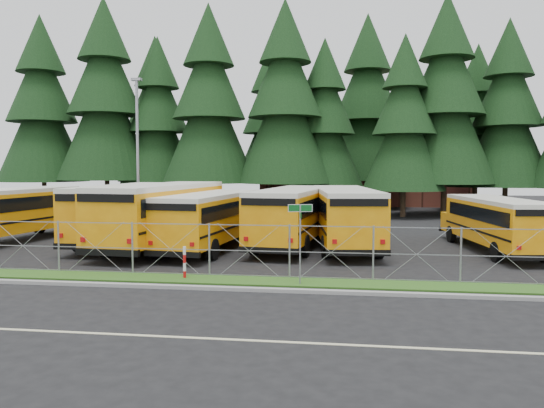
{
  "coord_description": "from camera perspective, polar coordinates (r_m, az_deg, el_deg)",
  "views": [
    {
      "loc": [
        4.01,
        -20.0,
        4.08
      ],
      "look_at": [
        0.66,
        4.0,
        2.38
      ],
      "focal_mm": 35.0,
      "sensor_mm": 36.0,
      "label": 1
    }
  ],
  "objects": [
    {
      "name": "brick_building",
      "position": [
        60.05,
        9.87,
        2.91
      ],
      "size": [
        22.0,
        10.0,
        6.0
      ],
      "primitive_type": "cube",
      "color": "brown",
      "rests_on": "ground"
    },
    {
      "name": "bus_6",
      "position": [
        27.13,
        7.73,
        -1.48
      ],
      "size": [
        4.05,
        11.7,
        3.0
      ],
      "primitive_type": null,
      "rotation": [
        0.0,
        0.0,
        0.12
      ],
      "color": "orange",
      "rests_on": "ground"
    },
    {
      "name": "bus_0",
      "position": [
        32.05,
        -26.1,
        -1.11
      ],
      "size": [
        3.76,
        11.26,
        2.9
      ],
      "primitive_type": null,
      "rotation": [
        0.0,
        0.0,
        -0.11
      ],
      "color": "orange",
      "rests_on": "ground"
    },
    {
      "name": "conifer_1",
      "position": [
        52.08,
        -17.48,
        10.18
      ],
      "size": [
        8.9,
        8.9,
        19.69
      ],
      "primitive_type": null,
      "color": "black",
      "rests_on": "ground"
    },
    {
      "name": "conifer_3",
      "position": [
        47.49,
        -6.78,
        10.12
      ],
      "size": [
        8.28,
        8.28,
        18.32
      ],
      "primitive_type": null,
      "color": "black",
      "rests_on": "ground"
    },
    {
      "name": "grass_verge",
      "position": [
        19.17,
        -4.35,
        -8.2
      ],
      "size": [
        50.0,
        1.4,
        0.06
      ],
      "primitive_type": "cube",
      "color": "#264F16",
      "rests_on": "ground"
    },
    {
      "name": "bus_3",
      "position": [
        27.46,
        -11.34,
        -1.23
      ],
      "size": [
        4.1,
        12.52,
        3.22
      ],
      "primitive_type": null,
      "rotation": [
        0.0,
        0.0,
        -0.1
      ],
      "color": "orange",
      "rests_on": "ground"
    },
    {
      "name": "conifer_13",
      "position": [
        52.94,
        21.14,
        7.65
      ],
      "size": [
        6.96,
        6.96,
        15.39
      ],
      "primitive_type": null,
      "color": "black",
      "rests_on": "ground"
    },
    {
      "name": "conifer_11",
      "position": [
        54.77,
        -0.15,
        8.42
      ],
      "size": [
        7.5,
        7.5,
        16.59
      ],
      "primitive_type": null,
      "color": "black",
      "rests_on": "ground"
    },
    {
      "name": "conifer_10",
      "position": [
        56.9,
        -12.37,
        8.65
      ],
      "size": [
        7.94,
        7.94,
        17.57
      ],
      "primitive_type": null,
      "color": "black",
      "rests_on": "ground"
    },
    {
      "name": "bus_4",
      "position": [
        26.47,
        -6.36,
        -1.83
      ],
      "size": [
        3.61,
        10.87,
        2.8
      ],
      "primitive_type": null,
      "rotation": [
        0.0,
        0.0,
        -0.1
      ],
      "color": "orange",
      "rests_on": "ground"
    },
    {
      "name": "conifer_7",
      "position": [
        46.97,
        18.16,
        10.08
      ],
      "size": [
        8.33,
        8.33,
        18.42
      ],
      "primitive_type": null,
      "color": "black",
      "rests_on": "ground"
    },
    {
      "name": "curb",
      "position": [
        17.83,
        -5.32,
        -9.03
      ],
      "size": [
        50.0,
        0.25,
        0.12
      ],
      "primitive_type": "cube",
      "color": "gray",
      "rests_on": "ground"
    },
    {
      "name": "ground",
      "position": [
        20.81,
        -3.34,
        -7.31
      ],
      "size": [
        120.0,
        120.0,
        0.0
      ],
      "primitive_type": "plane",
      "color": "black",
      "rests_on": "ground"
    },
    {
      "name": "chainlink_fence",
      "position": [
        19.66,
        -3.93,
        -5.01
      ],
      "size": [
        44.0,
        0.1,
        2.0
      ],
      "primitive_type": null,
      "color": "#92959A",
      "rests_on": "ground"
    },
    {
      "name": "light_standard",
      "position": [
        37.84,
        -14.25,
        6.04
      ],
      "size": [
        0.7,
        0.35,
        10.14
      ],
      "color": "#92959A",
      "rests_on": "ground"
    },
    {
      "name": "bus_2",
      "position": [
        29.52,
        -14.85,
        -1.02
      ],
      "size": [
        2.93,
        11.96,
        3.13
      ],
      "primitive_type": null,
      "rotation": [
        0.0,
        0.0,
        0.01
      ],
      "color": "orange",
      "rests_on": "ground"
    },
    {
      "name": "conifer_12",
      "position": [
        53.6,
        10.18,
        9.75
      ],
      "size": [
        8.6,
        8.6,
        19.01
      ],
      "primitive_type": null,
      "color": "black",
      "rests_on": "ground"
    },
    {
      "name": "conifer_5",
      "position": [
        47.29,
        5.67,
        8.34
      ],
      "size": [
        6.94,
        6.94,
        15.34
      ],
      "primitive_type": null,
      "color": "black",
      "rests_on": "ground"
    },
    {
      "name": "street_sign",
      "position": [
        18.13,
        3.05,
        -2.48
      ],
      "size": [
        0.83,
        0.54,
        2.81
      ],
      "color": "#92959A",
      "rests_on": "ground"
    },
    {
      "name": "bus_east",
      "position": [
        27.61,
        22.82,
        -2.09
      ],
      "size": [
        3.52,
        10.09,
        2.59
      ],
      "primitive_type": null,
      "rotation": [
        0.0,
        0.0,
        0.12
      ],
      "color": "orange",
      "rests_on": "ground"
    },
    {
      "name": "road_lane_line",
      "position": [
        13.29,
        -10.32,
        -13.89
      ],
      "size": [
        50.0,
        0.12,
        0.01
      ],
      "primitive_type": "cube",
      "color": "beige",
      "rests_on": "ground"
    },
    {
      "name": "striped_bollard",
      "position": [
        19.61,
        -9.39,
        -6.27
      ],
      "size": [
        0.11,
        0.11,
        1.2
      ],
      "primitive_type": "cylinder",
      "color": "#B20C0C",
      "rests_on": "ground"
    },
    {
      "name": "conifer_0",
      "position": [
        55.26,
        -23.49,
        8.98
      ],
      "size": [
        8.31,
        8.31,
        18.38
      ],
      "primitive_type": null,
      "color": "black",
      "rests_on": "ground"
    },
    {
      "name": "bus_5",
      "position": [
        27.35,
        2.41,
        -1.43
      ],
      "size": [
        3.97,
        11.6,
        2.98
      ],
      "primitive_type": null,
      "rotation": [
        0.0,
        0.0,
        -0.11
      ],
      "color": "orange",
      "rests_on": "ground"
    },
    {
      "name": "conifer_6",
      "position": [
        44.61,
        14.04,
        8.15
      ],
      "size": [
        6.69,
        6.69,
        14.8
      ],
      "primitive_type": null,
      "color": "black",
      "rests_on": "ground"
    },
    {
      "name": "conifer_8",
      "position": [
        49.14,
        23.98,
        8.52
      ],
      "size": [
        7.45,
        7.45,
        16.48
      ],
      "primitive_type": null,
      "color": "black",
      "rests_on": "ground"
    },
    {
      "name": "conifer_4",
      "position": [
        45.95,
        1.41,
        10.35
      ],
      "size": [
        8.29,
        8.29,
        18.32
      ],
      "primitive_type": null,
      "color": "black",
      "rests_on": "ground"
    },
    {
      "name": "conifer_2",
      "position": [
        51.28,
        -12.1,
        8.42
      ],
      "size": [
        7.33,
        7.33,
        16.2
      ],
      "primitive_type": null,
      "color": "black",
      "rests_on": "ground"
    }
  ]
}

